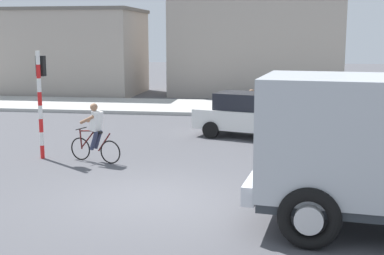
# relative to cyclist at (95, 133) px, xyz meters

# --- Properties ---
(ground_plane) EXTENTS (120.00, 120.00, 0.00)m
(ground_plane) POSITION_rel_cyclist_xyz_m (2.30, -3.10, -0.86)
(ground_plane) COLOR #4C4C51
(sidewalk_far) EXTENTS (80.00, 5.00, 0.16)m
(sidewalk_far) POSITION_rel_cyclist_xyz_m (2.30, 11.72, -0.78)
(sidewalk_far) COLOR #ADADA8
(sidewalk_far) RESTS_ON ground
(cyclist) EXTENTS (1.67, 0.64, 1.72)m
(cyclist) POSITION_rel_cyclist_xyz_m (0.00, 0.00, 0.00)
(cyclist) COLOR black
(cyclist) RESTS_ON ground
(traffic_light_pole) EXTENTS (0.24, 0.43, 3.20)m
(traffic_light_pole) POSITION_rel_cyclist_xyz_m (-1.73, 0.26, 1.20)
(traffic_light_pole) COLOR red
(traffic_light_pole) RESTS_ON ground
(car_red_near) EXTENTS (4.32, 2.76, 1.60)m
(car_red_near) POSITION_rel_cyclist_xyz_m (4.28, 4.56, -0.05)
(car_red_near) COLOR white
(car_red_near) RESTS_ON ground
(pedestrian_near_kerb) EXTENTS (0.34, 0.22, 1.62)m
(pedestrian_near_kerb) POSITION_rel_cyclist_xyz_m (4.24, 5.75, -0.02)
(pedestrian_near_kerb) COLOR #2D334C
(pedestrian_near_kerb) RESTS_ON ground
(building_corner_left) EXTENTS (9.93, 6.06, 5.25)m
(building_corner_left) POSITION_rel_cyclist_xyz_m (-8.13, 17.39, 1.76)
(building_corner_left) COLOR #9E9389
(building_corner_left) RESTS_ON ground
(building_mid_block) EXTENTS (10.32, 6.35, 6.18)m
(building_mid_block) POSITION_rel_cyclist_xyz_m (3.88, 19.17, 2.23)
(building_mid_block) COLOR #9E9389
(building_mid_block) RESTS_ON ground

